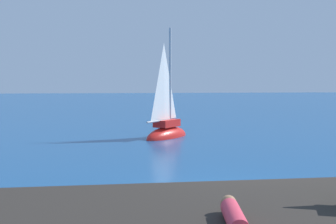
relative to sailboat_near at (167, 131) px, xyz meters
name	(u,v)px	position (x,y,z in m)	size (l,w,h in m)	color
ground_plane	(230,199)	(0.22, -11.00, -0.31)	(160.00, 160.00, 0.00)	navy
boulder_seaward	(266,223)	(0.45, -12.75, -0.31)	(0.90, 0.72, 0.49)	#2F2520
sailboat_near	(167,131)	(0.00, 0.00, 0.00)	(2.75, 2.97, 5.75)	red
person_sunbather	(236,221)	(-1.00, -15.78, 0.77)	(0.41, 1.76, 0.25)	#DB384C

